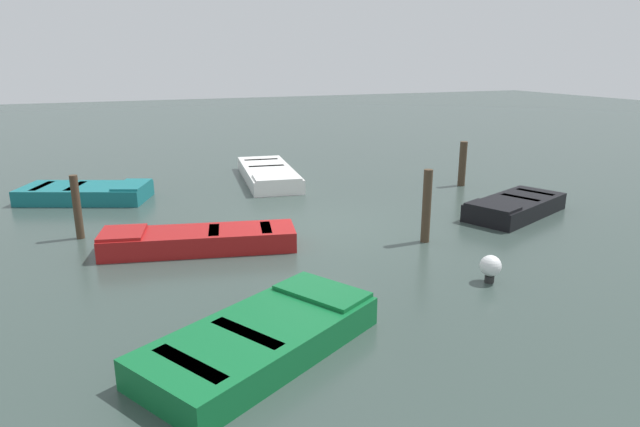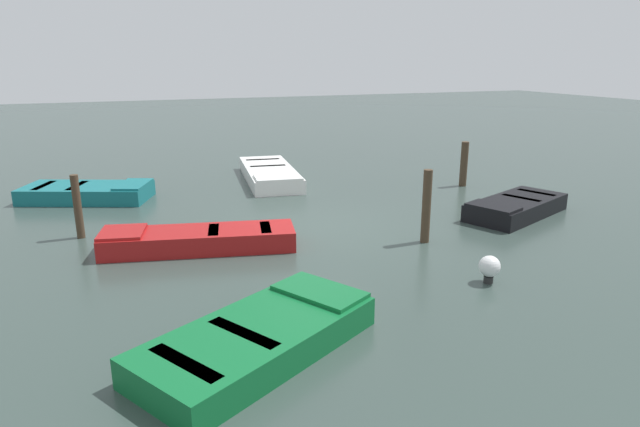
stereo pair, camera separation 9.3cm
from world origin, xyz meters
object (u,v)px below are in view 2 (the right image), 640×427
object	(u,v)px
mooring_piling_near_left	(464,164)
rowboat_green	(259,337)
rowboat_red	(198,239)
rowboat_black	(516,207)
rowboat_white	(270,174)
mooring_piling_center	(426,206)
rowboat_teal	(88,192)
mooring_piling_near_right	(78,207)
marker_buoy	(489,267)

from	to	relation	value
mooring_piling_near_left	rowboat_green	bearing A→B (deg)	130.70
rowboat_red	rowboat_green	size ratio (longest dim) A/B	1.09
rowboat_black	rowboat_white	world-z (taller)	same
rowboat_black	mooring_piling_near_left	distance (m)	3.23
rowboat_red	mooring_piling_center	world-z (taller)	mooring_piling_center
rowboat_green	mooring_piling_center	bearing A→B (deg)	5.11
rowboat_white	rowboat_green	xyz separation A→B (m)	(-9.79, 3.04, 0.00)
mooring_piling_near_left	mooring_piling_center	bearing A→B (deg)	136.49
rowboat_black	rowboat_green	distance (m)	8.39
rowboat_green	rowboat_teal	bearing A→B (deg)	73.46
rowboat_white	rowboat_black	bearing A→B (deg)	44.57
mooring_piling_near_left	rowboat_red	bearing A→B (deg)	108.51
rowboat_black	mooring_piling_near_right	xyz separation A→B (m)	(2.02, 9.69, 0.46)
rowboat_green	mooring_piling_near_left	world-z (taller)	mooring_piling_near_left
rowboat_red	rowboat_green	world-z (taller)	same
rowboat_red	mooring_piling_near_right	distance (m)	2.78
mooring_piling_near_left	rowboat_white	bearing A→B (deg)	61.49
rowboat_green	mooring_piling_near_left	size ratio (longest dim) A/B	2.70
mooring_piling_near_right	marker_buoy	world-z (taller)	mooring_piling_near_right
rowboat_teal	rowboat_red	xyz separation A→B (m)	(-5.01, -2.07, -0.00)
mooring_piling_near_left	rowboat_teal	bearing A→B (deg)	77.63
mooring_piling_near_right	marker_buoy	size ratio (longest dim) A/B	2.82
rowboat_white	mooring_piling_near_left	xyz separation A→B (m)	(-2.78, -5.11, 0.44)
marker_buoy	rowboat_black	bearing A→B (deg)	-45.96
rowboat_teal	rowboat_green	size ratio (longest dim) A/B	1.00
rowboat_green	marker_buoy	xyz separation A→B (m)	(0.77, -4.21, 0.07)
rowboat_black	rowboat_teal	bearing A→B (deg)	-51.53
rowboat_teal	marker_buoy	distance (m)	10.60
rowboat_white	rowboat_green	distance (m)	10.25
mooring_piling_near_right	mooring_piling_center	bearing A→B (deg)	-113.75
rowboat_white	rowboat_green	bearing A→B (deg)	-9.40
rowboat_red	rowboat_green	xyz separation A→B (m)	(-4.26, -0.07, 0.00)
rowboat_teal	rowboat_green	xyz separation A→B (m)	(-9.27, -2.14, -0.00)
mooring_piling_near_right	mooring_piling_near_left	bearing A→B (deg)	-83.99
mooring_piling_near_left	marker_buoy	bearing A→B (deg)	147.70
rowboat_black	mooring_piling_near_left	xyz separation A→B (m)	(3.12, -0.72, 0.44)
rowboat_teal	rowboat_green	world-z (taller)	same
rowboat_green	mooring_piling_center	size ratio (longest dim) A/B	2.33
rowboat_teal	rowboat_white	bearing A→B (deg)	27.99
rowboat_green	mooring_piling_near_right	size ratio (longest dim) A/B	2.61
mooring_piling_center	mooring_piling_near_left	size ratio (longest dim) A/B	1.16
rowboat_white	rowboat_red	world-z (taller)	same
mooring_piling_near_right	marker_buoy	bearing A→B (deg)	-128.51
mooring_piling_near_left	mooring_piling_near_right	xyz separation A→B (m)	(-1.09, 10.40, 0.02)
rowboat_black	rowboat_green	size ratio (longest dim) A/B	0.89
rowboat_red	marker_buoy	world-z (taller)	marker_buoy
marker_buoy	rowboat_red	bearing A→B (deg)	50.86
rowboat_black	rowboat_green	xyz separation A→B (m)	(-3.89, 7.43, -0.00)
mooring_piling_near_right	rowboat_white	bearing A→B (deg)	-53.81
rowboat_red	mooring_piling_near_left	world-z (taller)	mooring_piling_near_left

